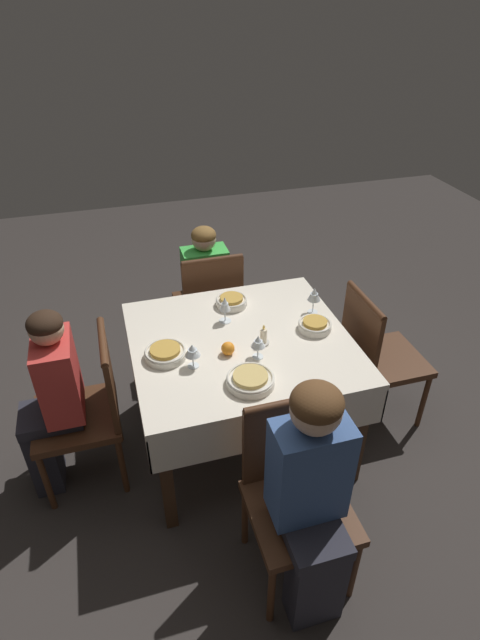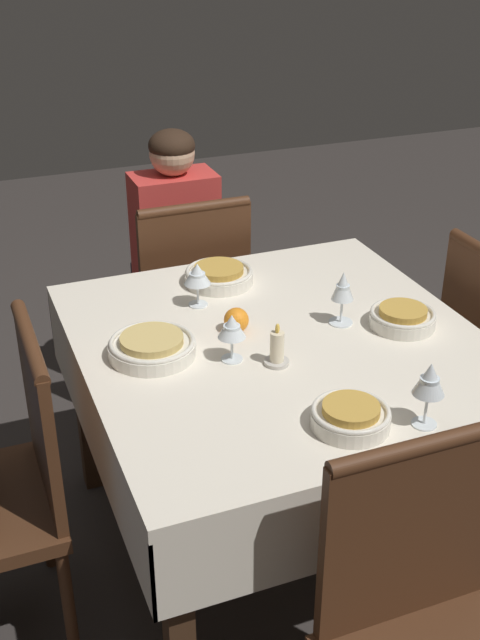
{
  "view_description": "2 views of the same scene",
  "coord_description": "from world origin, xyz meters",
  "px_view_note": "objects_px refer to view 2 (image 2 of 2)",
  "views": [
    {
      "loc": [
        0.6,
        2.03,
        2.3
      ],
      "look_at": [
        -0.02,
        -0.09,
        0.79
      ],
      "focal_mm": 28.0,
      "sensor_mm": 36.0,
      "label": 1
    },
    {
      "loc": [
        -1.7,
        0.79,
        1.79
      ],
      "look_at": [
        0.06,
        0.1,
        0.78
      ],
      "focal_mm": 45.0,
      "sensor_mm": 36.0,
      "label": 2
    }
  ],
  "objects_px": {
    "wine_glass_north": "(232,328)",
    "wine_glass_east": "(197,275)",
    "wine_glass_west": "(430,381)",
    "orange_fruit": "(236,320)",
    "dining_table": "(282,370)",
    "bowl_south": "(403,317)",
    "chair_west": "(435,640)",
    "bowl_east": "(219,275)",
    "person_child_red": "(172,254)",
    "bowl_north": "(152,346)",
    "candle_centerpiece": "(277,351)",
    "bowl_west": "(351,416)",
    "wine_glass_south": "(343,288)",
    "chair_east": "(186,296)"
  },
  "relations": [
    {
      "from": "wine_glass_north",
      "to": "wine_glass_east",
      "type": "relative_size",
      "value": 0.98
    },
    {
      "from": "wine_glass_west",
      "to": "orange_fruit",
      "type": "bearing_deg",
      "value": 22.78
    },
    {
      "from": "dining_table",
      "to": "bowl_south",
      "type": "height_order",
      "value": "bowl_south"
    },
    {
      "from": "dining_table",
      "to": "bowl_south",
      "type": "bearing_deg",
      "value": -97.1
    },
    {
      "from": "chair_west",
      "to": "bowl_east",
      "type": "xyz_separation_m",
      "value": [
        1.23,
        0.0,
        0.27
      ]
    },
    {
      "from": "person_child_red",
      "to": "bowl_north",
      "type": "height_order",
      "value": "person_child_red"
    },
    {
      "from": "orange_fruit",
      "to": "wine_glass_north",
      "type": "bearing_deg",
      "value": 154.54
    },
    {
      "from": "bowl_north",
      "to": "candle_centerpiece",
      "type": "bearing_deg",
      "value": -119.11
    },
    {
      "from": "bowl_north",
      "to": "candle_centerpiece",
      "type": "distance_m",
      "value": 0.33
    },
    {
      "from": "wine_glass_east",
      "to": "candle_centerpiece",
      "type": "relative_size",
      "value": 1.13
    },
    {
      "from": "bowl_east",
      "to": "orange_fruit",
      "type": "bearing_deg",
      "value": 168.64
    },
    {
      "from": "chair_west",
      "to": "orange_fruit",
      "type": "xyz_separation_m",
      "value": [
        0.92,
        0.07,
        0.27
      ]
    },
    {
      "from": "wine_glass_north",
      "to": "bowl_west",
      "type": "bearing_deg",
      "value": -158.74
    },
    {
      "from": "wine_glass_west",
      "to": "bowl_east",
      "type": "bearing_deg",
      "value": 11.36
    },
    {
      "from": "person_child_red",
      "to": "bowl_east",
      "type": "relative_size",
      "value": 5.12
    },
    {
      "from": "chair_west",
      "to": "person_child_red",
      "type": "distance_m",
      "value": 1.81
    },
    {
      "from": "wine_glass_south",
      "to": "bowl_west",
      "type": "relative_size",
      "value": 0.86
    },
    {
      "from": "wine_glass_north",
      "to": "wine_glass_south",
      "type": "relative_size",
      "value": 0.83
    },
    {
      "from": "person_child_red",
      "to": "bowl_west",
      "type": "relative_size",
      "value": 5.95
    },
    {
      "from": "bowl_south",
      "to": "bowl_west",
      "type": "distance_m",
      "value": 0.52
    },
    {
      "from": "chair_west",
      "to": "wine_glass_north",
      "type": "distance_m",
      "value": 0.86
    },
    {
      "from": "chair_east",
      "to": "bowl_south",
      "type": "distance_m",
      "value": 0.97
    },
    {
      "from": "bowl_north",
      "to": "candle_centerpiece",
      "type": "xyz_separation_m",
      "value": [
        -0.16,
        -0.28,
        0.01
      ]
    },
    {
      "from": "chair_west",
      "to": "dining_table",
      "type": "bearing_deg",
      "value": 87.92
    },
    {
      "from": "chair_east",
      "to": "bowl_east",
      "type": "distance_m",
      "value": 0.49
    },
    {
      "from": "bowl_east",
      "to": "candle_centerpiece",
      "type": "relative_size",
      "value": 1.8
    },
    {
      "from": "chair_east",
      "to": "wine_glass_east",
      "type": "relative_size",
      "value": 6.73
    },
    {
      "from": "chair_west",
      "to": "bowl_east",
      "type": "relative_size",
      "value": 4.23
    },
    {
      "from": "wine_glass_west",
      "to": "candle_centerpiece",
      "type": "relative_size",
      "value": 1.38
    },
    {
      "from": "chair_east",
      "to": "wine_glass_east",
      "type": "height_order",
      "value": "chair_east"
    },
    {
      "from": "candle_centerpiece",
      "to": "orange_fruit",
      "type": "distance_m",
      "value": 0.2
    },
    {
      "from": "chair_east",
      "to": "bowl_north",
      "type": "height_order",
      "value": "chair_east"
    },
    {
      "from": "person_child_red",
      "to": "orange_fruit",
      "type": "height_order",
      "value": "person_child_red"
    },
    {
      "from": "wine_glass_north",
      "to": "bowl_east",
      "type": "distance_m",
      "value": 0.47
    },
    {
      "from": "chair_west",
      "to": "candle_centerpiece",
      "type": "xyz_separation_m",
      "value": [
        0.72,
        0.03,
        0.28
      ]
    },
    {
      "from": "wine_glass_south",
      "to": "bowl_east",
      "type": "bearing_deg",
      "value": 31.64
    },
    {
      "from": "bowl_east",
      "to": "orange_fruit",
      "type": "height_order",
      "value": "orange_fruit"
    },
    {
      "from": "bowl_north",
      "to": "bowl_east",
      "type": "bearing_deg",
      "value": -41.79
    },
    {
      "from": "wine_glass_east",
      "to": "bowl_north",
      "type": "bearing_deg",
      "value": 138.49
    },
    {
      "from": "bowl_north",
      "to": "wine_glass_south",
      "type": "xyz_separation_m",
      "value": [
        -0.02,
        -0.54,
        0.08
      ]
    },
    {
      "from": "chair_west",
      "to": "wine_glass_north",
      "type": "bearing_deg",
      "value": 99.58
    },
    {
      "from": "chair_east",
      "to": "bowl_west",
      "type": "relative_size",
      "value": 4.91
    },
    {
      "from": "chair_east",
      "to": "orange_fruit",
      "type": "relative_size",
      "value": 12.91
    },
    {
      "from": "wine_glass_north",
      "to": "bowl_east",
      "type": "relative_size",
      "value": 0.62
    },
    {
      "from": "wine_glass_east",
      "to": "dining_table",
      "type": "bearing_deg",
      "value": -153.48
    },
    {
      "from": "wine_glass_south",
      "to": "wine_glass_north",
      "type": "bearing_deg",
      "value": 102.13
    },
    {
      "from": "bowl_north",
      "to": "person_child_red",
      "type": "bearing_deg",
      "value": -19.71
    },
    {
      "from": "chair_west",
      "to": "wine_glass_east",
      "type": "bearing_deg",
      "value": 95.81
    },
    {
      "from": "dining_table",
      "to": "wine_glass_south",
      "type": "height_order",
      "value": "wine_glass_south"
    },
    {
      "from": "bowl_north",
      "to": "candle_centerpiece",
      "type": "relative_size",
      "value": 1.96
    }
  ]
}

